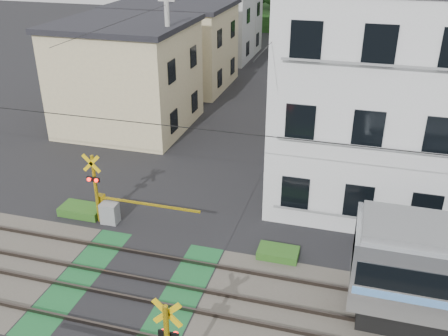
% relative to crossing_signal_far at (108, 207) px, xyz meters
% --- Properties ---
extents(ground, '(120.00, 120.00, 0.00)m').
position_rel_crossing_signal_far_xyz_m(ground, '(2.59, -3.65, -0.71)').
color(ground, black).
extents(track_bed, '(120.00, 120.00, 0.14)m').
position_rel_crossing_signal_far_xyz_m(track_bed, '(2.59, -3.65, -0.67)').
color(track_bed, '#47423A').
rests_on(track_bed, ground).
extents(crossing_signal_far, '(4.74, 0.65, 3.09)m').
position_rel_crossing_signal_far_xyz_m(crossing_signal_far, '(0.00, 0.00, 0.00)').
color(crossing_signal_far, yellow).
rests_on(crossing_signal_far, ground).
extents(apartment_block, '(10.20, 8.36, 9.30)m').
position_rel_crossing_signal_far_xyz_m(apartment_block, '(11.09, 5.84, 3.94)').
color(apartment_block, silver).
rests_on(apartment_block, ground).
extents(houses_row, '(22.07, 31.35, 6.80)m').
position_rel_crossing_signal_far_xyz_m(houses_row, '(2.84, 22.27, 2.53)').
color(houses_row, beige).
rests_on(houses_row, ground).
extents(catenary, '(60.00, 5.04, 7.00)m').
position_rel_crossing_signal_far_xyz_m(catenary, '(8.59, -3.62, 2.98)').
color(catenary, '#2D2D33').
rests_on(catenary, ground).
extents(utility_poles, '(7.90, 42.00, 8.00)m').
position_rel_crossing_signal_far_xyz_m(utility_poles, '(1.53, 19.35, 3.37)').
color(utility_poles, '#A5A5A0').
rests_on(utility_poles, ground).
extents(pedestrian, '(0.69, 0.49, 1.77)m').
position_rel_crossing_signal_far_xyz_m(pedestrian, '(2.22, 24.99, 0.17)').
color(pedestrian, black).
rests_on(pedestrian, ground).
extents(weed_patches, '(10.25, 8.80, 0.40)m').
position_rel_crossing_signal_far_xyz_m(weed_patches, '(4.34, -3.74, -0.53)').
color(weed_patches, '#2D5E1E').
rests_on(weed_patches, ground).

